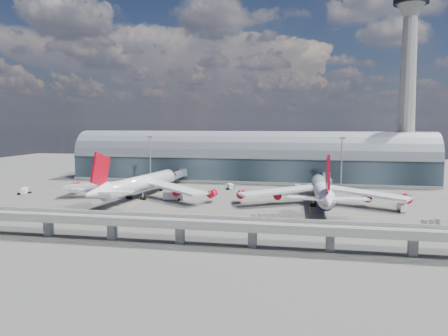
% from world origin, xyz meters
% --- Properties ---
extents(ground, '(500.00, 500.00, 0.00)m').
position_xyz_m(ground, '(0.00, 0.00, 0.00)').
color(ground, '#474744').
rests_on(ground, ground).
extents(taxi_lines, '(200.00, 80.12, 0.01)m').
position_xyz_m(taxi_lines, '(0.00, 22.11, 0.01)').
color(taxi_lines, gold).
rests_on(taxi_lines, ground).
extents(terminal, '(200.00, 30.00, 28.00)m').
position_xyz_m(terminal, '(0.00, 77.99, 11.34)').
color(terminal, '#1B262E').
rests_on(terminal, ground).
extents(control_tower, '(19.00, 19.00, 103.00)m').
position_xyz_m(control_tower, '(85.00, 83.00, 51.64)').
color(control_tower, gray).
rests_on(control_tower, ground).
extents(guideway, '(220.00, 8.50, 7.20)m').
position_xyz_m(guideway, '(-0.00, -55.00, 5.29)').
color(guideway, gray).
rests_on(guideway, ground).
extents(floodlight_mast_left, '(3.00, 0.70, 25.70)m').
position_xyz_m(floodlight_mast_left, '(-50.00, 55.00, 13.63)').
color(floodlight_mast_left, gray).
rests_on(floodlight_mast_left, ground).
extents(floodlight_mast_right, '(3.00, 0.70, 25.70)m').
position_xyz_m(floodlight_mast_right, '(50.00, 55.00, 13.63)').
color(floodlight_mast_right, gray).
rests_on(floodlight_mast_right, ground).
extents(airliner_left, '(70.21, 73.84, 22.50)m').
position_xyz_m(airliner_left, '(-38.13, 8.21, 6.43)').
color(airliner_left, white).
rests_on(airliner_left, ground).
extents(airliner_right, '(68.39, 71.47, 22.69)m').
position_xyz_m(airliner_right, '(39.51, 7.75, 5.88)').
color(airliner_right, white).
rests_on(airliner_right, ground).
extents(jet_bridge_left, '(4.40, 28.00, 7.25)m').
position_xyz_m(jet_bridge_left, '(-34.33, 53.12, 5.18)').
color(jet_bridge_left, gray).
rests_on(jet_bridge_left, ground).
extents(jet_bridge_right, '(4.40, 32.00, 7.25)m').
position_xyz_m(jet_bridge_right, '(42.94, 51.18, 5.18)').
color(jet_bridge_right, gray).
rests_on(jet_bridge_right, ground).
extents(service_truck_0, '(4.79, 6.97, 2.76)m').
position_xyz_m(service_truck_0, '(-94.48, 9.93, 1.43)').
color(service_truck_0, silver).
rests_on(service_truck_0, ground).
extents(service_truck_1, '(4.80, 3.29, 2.55)m').
position_xyz_m(service_truck_1, '(-47.56, 9.83, 1.28)').
color(service_truck_1, silver).
rests_on(service_truck_1, ground).
extents(service_truck_2, '(9.04, 4.02, 3.17)m').
position_xyz_m(service_truck_2, '(-22.26, 8.55, 1.65)').
color(service_truck_2, silver).
rests_on(service_truck_2, ground).
extents(service_truck_3, '(2.70, 5.91, 2.79)m').
position_xyz_m(service_truck_3, '(68.38, 1.41, 1.43)').
color(service_truck_3, silver).
rests_on(service_truck_3, ground).
extents(service_truck_4, '(3.23, 5.78, 3.21)m').
position_xyz_m(service_truck_4, '(29.16, 42.85, 1.62)').
color(service_truck_4, silver).
rests_on(service_truck_4, ground).
extents(service_truck_5, '(4.04, 5.90, 2.66)m').
position_xyz_m(service_truck_5, '(-3.81, 42.98, 1.36)').
color(service_truck_5, silver).
rests_on(service_truck_5, ground).
extents(cargo_train_0, '(6.79, 3.44, 1.50)m').
position_xyz_m(cargo_train_0, '(-29.68, -38.20, 0.78)').
color(cargo_train_0, gray).
rests_on(cargo_train_0, ground).
extents(cargo_train_1, '(9.78, 4.30, 1.63)m').
position_xyz_m(cargo_train_1, '(19.84, -20.23, 0.85)').
color(cargo_train_1, gray).
rests_on(cargo_train_1, ground).
extents(cargo_train_2, '(7.62, 5.54, 1.77)m').
position_xyz_m(cargo_train_2, '(73.45, -18.82, 0.92)').
color(cargo_train_2, gray).
rests_on(cargo_train_2, ground).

